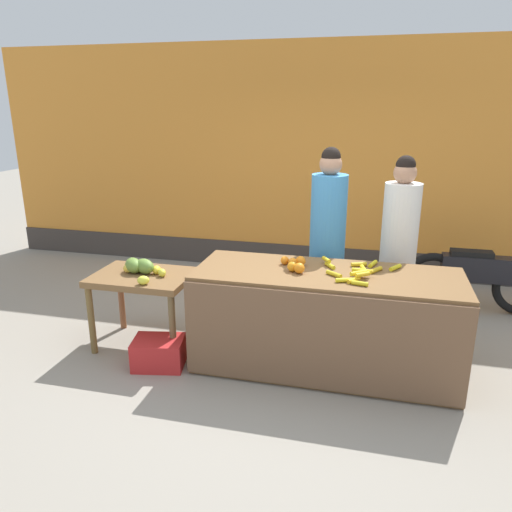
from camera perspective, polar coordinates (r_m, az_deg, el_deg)
name	(u,v)px	position (r m, az deg, el deg)	size (l,w,h in m)	color
ground_plane	(281,360)	(4.55, 2.89, -12.11)	(24.00, 24.00, 0.00)	gray
market_wall_back	(321,164)	(6.66, 7.62, 10.67)	(9.32, 0.23, 3.03)	orange
fruit_stall_counter	(325,321)	(4.29, 8.10, -7.56)	(2.25, 0.84, 0.89)	brown
side_table_wooden	(143,285)	(4.70, -13.10, -3.32)	(0.91, 0.65, 0.72)	brown
banana_bunch_pile	(357,271)	(4.14, 11.80, -1.73)	(0.69, 0.63, 0.07)	gold
orange_pile	(295,264)	(4.19, 4.59, -0.95)	(0.25, 0.29, 0.09)	orange
mango_papaya_pile	(140,267)	(4.67, -13.42, -1.27)	(0.50, 0.49, 0.14)	yellow
vendor_woman_blue_shirt	(327,244)	(4.75, 8.33, 1.37)	(0.34, 0.34, 1.87)	#33333D
vendor_woman_white_shirt	(398,250)	(4.84, 16.32, 0.67)	(0.34, 0.34, 1.80)	#33333D
parked_motorcycle	(478,277)	(5.94, 24.56, -2.29)	(1.60, 0.18, 0.88)	black
produce_crate	(159,353)	(4.49, -11.32, -11.05)	(0.44, 0.32, 0.26)	red
produce_sack	(234,301)	(5.10, -2.65, -5.27)	(0.36, 0.30, 0.56)	tan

